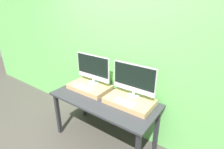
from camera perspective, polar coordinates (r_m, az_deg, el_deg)
The scene contains 8 objects.
wall_back at distance 2.55m, azimuth 2.86°, elevation 6.96°, with size 8.00×0.04×2.60m.
workbench at distance 2.50m, azimuth -2.68°, elevation -9.49°, with size 1.53×0.69×0.74m.
wooden_riser_left at distance 2.71m, azimuth -7.34°, elevation -4.05°, with size 0.63×0.39×0.07m.
monitor_left at distance 2.67m, azimuth -6.22°, elevation 2.08°, with size 0.61×0.17×0.45m.
keyboard_left at distance 2.62m, azimuth -9.19°, elevation -4.18°, with size 0.28×0.12×0.01m.
wooden_riser_right at distance 2.34m, azimuth 5.69°, elevation -8.66°, with size 0.63×0.39×0.07m.
monitor_right at distance 2.29m, azimuth 7.20°, elevation -1.60°, with size 0.61×0.17×0.45m.
keyboard_right at distance 2.23m, azimuth 4.12°, elevation -9.07°, with size 0.28×0.12×0.01m.
Camera 1 is at (1.33, -1.30, 2.00)m, focal length 28.00 mm.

